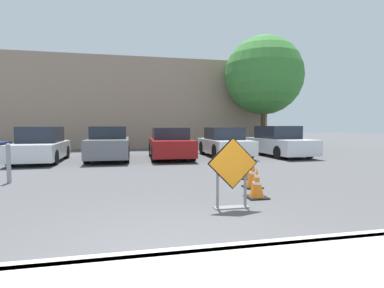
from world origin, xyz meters
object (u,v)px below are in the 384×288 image
Objects in this scene: parked_car_second at (41,146)px; parked_car_third at (109,144)px; road_closed_sign at (232,170)px; traffic_cone_third at (247,167)px; traffic_cone_second at (253,173)px; bollard_nearest at (9,162)px; parked_car_fifth at (224,143)px; parked_car_sixth at (278,142)px; traffic_cone_nearest at (257,184)px; parked_car_fourth at (170,144)px.

parked_car_third is at bearing -177.16° from parked_car_second.
road_closed_sign is 3.30m from traffic_cone_third.
traffic_cone_third is 7.21m from parked_car_third.
traffic_cone_second is 0.71× the size of bollard_nearest.
parked_car_second is 8.35m from parked_car_fifth.
parked_car_sixth is at bearing 25.90° from bollard_nearest.
parked_car_fifth is (5.56, 0.33, -0.03)m from parked_car_third.
parked_car_second is 0.89× the size of parked_car_sixth.
road_closed_sign is 10.44m from parked_car_sixth.
parked_car_fifth is at bearing 76.13° from traffic_cone_nearest.
traffic_cone_third is 6.33m from parked_car_fifth.
traffic_cone_third is 7.19m from parked_car_sixth.
traffic_cone_third is at bearing 62.48° from road_closed_sign.
traffic_cone_third is 6.55m from bollard_nearest.
parked_car_sixth is (5.64, 8.79, -0.02)m from road_closed_sign.
parked_car_third is at bearing 2.13° from parked_car_fourth.
parked_car_fourth is at bearing 98.44° from traffic_cone_second.
traffic_cone_second is at bearing 119.04° from parked_car_third.
traffic_cone_third is (1.51, 2.91, -0.36)m from road_closed_sign.
traffic_cone_nearest is 0.16× the size of parked_car_second.
parked_car_sixth is (8.34, 0.03, -0.01)m from parked_car_third.
traffic_cone_nearest is 0.15× the size of parked_car_third.
traffic_cone_third is 0.16× the size of parked_car_sixth.
bollard_nearest is (0.48, -4.95, -0.11)m from parked_car_second.
parked_car_third reaches higher than parked_car_second.
parked_car_third is 0.98× the size of parked_car_fourth.
parked_car_fourth reaches higher than road_closed_sign.
traffic_cone_nearest is 0.88× the size of traffic_cone_third.
traffic_cone_second is 1.05× the size of traffic_cone_third.
road_closed_sign reaches higher than bollard_nearest.
parked_car_third is (-3.48, 8.09, 0.40)m from traffic_cone_nearest.
traffic_cone_nearest is 0.59× the size of bollard_nearest.
road_closed_sign is at bearing 54.68° from parked_car_sixth.
bollard_nearest is (-10.64, -5.17, -0.13)m from parked_car_sixth.
parked_car_second reaches higher than traffic_cone_second.
parked_car_second reaches higher than traffic_cone_nearest.
parked_car_sixth is at bearing -179.17° from parked_car_third.
parked_car_second is at bearing -1.49° from parked_car_sixth.
parked_car_second reaches higher than parked_car_fourth.
road_closed_sign is 0.29× the size of parked_car_sixth.
bollard_nearest is at bearing 94.59° from parked_car_second.
parked_car_fourth is at bearing 94.94° from traffic_cone_nearest.
parked_car_third is 1.01× the size of parked_car_fifth.
traffic_cone_nearest is at bearing 56.52° from parked_car_sixth.
parked_car_fourth reaches higher than traffic_cone_nearest.
traffic_cone_third is 6.04m from parked_car_fourth.
parked_car_second is (-6.26, 7.91, 0.37)m from traffic_cone_nearest.
parked_car_fourth is at bearing 45.33° from bollard_nearest.
parked_car_fifth is 9.57m from bollard_nearest.
traffic_cone_second is at bearing 77.31° from parked_car_fifth.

